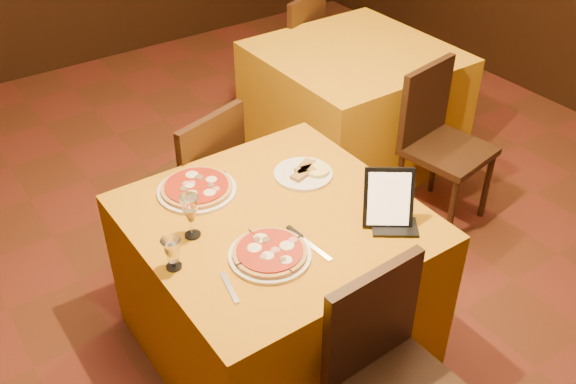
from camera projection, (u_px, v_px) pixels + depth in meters
floor at (292, 322)px, 3.15m from camera, size 6.00×7.00×0.01m
main_table at (276, 282)px, 2.83m from camera, size 1.10×1.10×0.75m
side_table at (352, 105)px, 4.17m from camera, size 1.10×1.10×0.75m
chair_main_far at (190, 183)px, 3.32m from camera, size 0.50×0.50×0.91m
chair_side_near at (449, 150)px, 3.57m from camera, size 0.55×0.55×0.91m
chair_side_far at (284, 53)px, 4.65m from camera, size 0.46×0.46×0.91m
pizza_near at (270, 254)px, 2.40m from camera, size 0.31×0.31×0.03m
pizza_far at (197, 189)px, 2.74m from camera, size 0.34×0.34×0.03m
cutlet_dish at (303, 173)px, 2.84m from camera, size 0.26×0.26×0.03m
wine_glass at (191, 216)px, 2.45m from camera, size 0.10×0.10×0.19m
water_glass at (172, 254)px, 2.32m from camera, size 0.07×0.07×0.13m
tablet at (389, 198)px, 2.51m from camera, size 0.22×0.20×0.24m
knife at (309, 244)px, 2.46m from camera, size 0.04×0.24×0.01m
fork_near at (230, 288)px, 2.27m from camera, size 0.05×0.17×0.01m
fork_far at (230, 181)px, 2.81m from camera, size 0.05×0.16×0.01m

